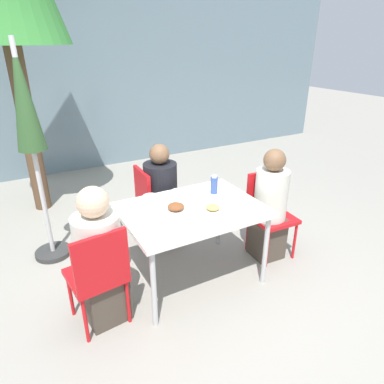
% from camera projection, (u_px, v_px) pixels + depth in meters
% --- Properties ---
extents(ground_plane, '(24.00, 24.00, 0.00)m').
position_uv_depth(ground_plane, '(192.00, 276.00, 3.26)').
color(ground_plane, gray).
extents(building_facade, '(10.00, 0.20, 3.00)m').
position_uv_depth(building_facade, '(85.00, 78.00, 5.55)').
color(building_facade, slate).
rests_on(building_facade, ground).
extents(dining_table, '(1.20, 0.88, 0.73)m').
position_uv_depth(dining_table, '(192.00, 214.00, 2.99)').
color(dining_table, white).
rests_on(dining_table, ground).
extents(chair_left, '(0.45, 0.45, 0.86)m').
position_uv_depth(chair_left, '(98.00, 272.00, 2.51)').
color(chair_left, red).
rests_on(chair_left, ground).
extents(person_left, '(0.35, 0.35, 1.14)m').
position_uv_depth(person_left, '(100.00, 260.00, 2.59)').
color(person_left, '#473D33').
rests_on(person_left, ground).
extents(chair_right, '(0.42, 0.42, 0.86)m').
position_uv_depth(chair_right, '(268.00, 208.00, 3.48)').
color(chair_right, red).
rests_on(chair_right, ground).
extents(person_right, '(0.32, 0.32, 1.15)m').
position_uv_depth(person_right, '(270.00, 208.00, 3.37)').
color(person_right, '#473D33').
rests_on(person_right, ground).
extents(chair_far, '(0.40, 0.40, 0.86)m').
position_uv_depth(chair_far, '(152.00, 201.00, 3.62)').
color(chair_far, red).
rests_on(chair_far, ground).
extents(person_far, '(0.34, 0.34, 1.13)m').
position_uv_depth(person_far, '(161.00, 199.00, 3.60)').
color(person_far, black).
rests_on(person_far, ground).
extents(closed_umbrella, '(0.36, 0.36, 2.10)m').
position_uv_depth(closed_umbrella, '(27.00, 117.00, 3.01)').
color(closed_umbrella, '#333333').
rests_on(closed_umbrella, ground).
extents(plate_0, '(0.26, 0.26, 0.07)m').
position_uv_depth(plate_0, '(176.00, 208.00, 2.89)').
color(plate_0, white).
rests_on(plate_0, dining_table).
extents(plate_1, '(0.21, 0.21, 0.06)m').
position_uv_depth(plate_1, '(213.00, 209.00, 2.89)').
color(plate_1, white).
rests_on(plate_1, dining_table).
extents(bottle, '(0.07, 0.07, 0.18)m').
position_uv_depth(bottle, '(214.00, 185.00, 3.21)').
color(bottle, '#334C8E').
rests_on(bottle, dining_table).
extents(drinking_cup, '(0.08, 0.08, 0.10)m').
position_uv_depth(drinking_cup, '(177.00, 195.00, 3.09)').
color(drinking_cup, silver).
rests_on(drinking_cup, dining_table).
extents(salad_bowl, '(0.15, 0.15, 0.05)m').
position_uv_depth(salad_bowl, '(151.00, 198.00, 3.09)').
color(salad_bowl, white).
rests_on(salad_bowl, dining_table).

